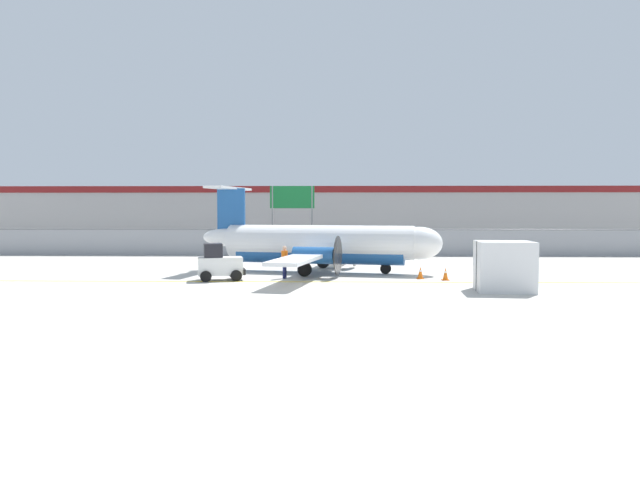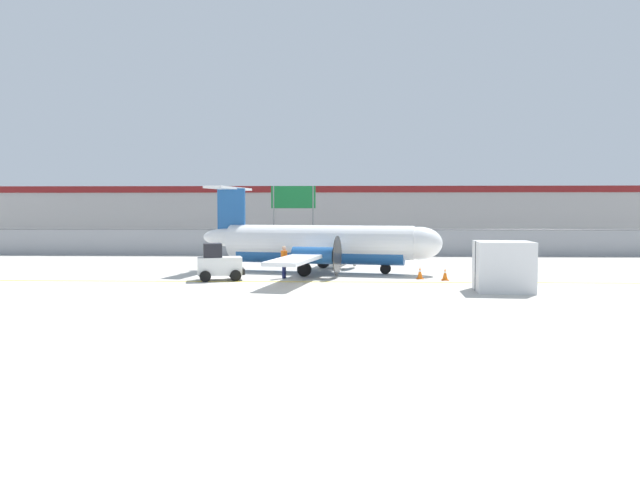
% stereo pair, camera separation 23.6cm
% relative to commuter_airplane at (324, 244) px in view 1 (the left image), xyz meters
% --- Properties ---
extents(ground_plane, '(140.00, 140.00, 0.01)m').
position_rel_commuter_airplane_xyz_m(ground_plane, '(-1.56, -4.32, -1.60)').
color(ground_plane, '#BCB7AD').
extents(perimeter_fence, '(98.00, 0.10, 2.10)m').
position_rel_commuter_airplane_xyz_m(perimeter_fence, '(-1.56, 11.68, -0.49)').
color(perimeter_fence, gray).
rests_on(perimeter_fence, ground).
extents(parking_lot_strip, '(98.00, 17.00, 0.12)m').
position_rel_commuter_airplane_xyz_m(parking_lot_strip, '(-1.56, 23.18, -1.54)').
color(parking_lot_strip, '#38383A').
rests_on(parking_lot_strip, ground).
extents(background_building, '(91.00, 8.10, 6.50)m').
position_rel_commuter_airplane_xyz_m(background_building, '(-1.56, 41.66, 1.66)').
color(background_building, '#BCB7B2').
rests_on(background_building, ground).
extents(commuter_airplane, '(14.07, 15.99, 4.92)m').
position_rel_commuter_airplane_xyz_m(commuter_airplane, '(0.00, 0.00, 0.00)').
color(commuter_airplane, white).
rests_on(commuter_airplane, ground).
extents(baggage_tug, '(2.54, 1.88, 1.88)m').
position_rel_commuter_airplane_xyz_m(baggage_tug, '(-5.25, -3.79, -0.75)').
color(baggage_tug, silver).
rests_on(baggage_tug, ground).
extents(ground_crew_worker, '(0.39, 0.55, 1.70)m').
position_rel_commuter_airplane_xyz_m(ground_crew_worker, '(-2.00, -2.91, -0.65)').
color(ground_crew_worker, '#191E4C').
rests_on(ground_crew_worker, ground).
extents(cargo_container, '(2.56, 2.19, 2.20)m').
position_rel_commuter_airplane_xyz_m(cargo_container, '(8.09, -7.33, -0.50)').
color(cargo_container, silver).
rests_on(cargo_container, ground).
extents(traffic_cone_near_left, '(0.36, 0.36, 0.64)m').
position_rel_commuter_airplane_xyz_m(traffic_cone_near_left, '(6.27, -3.47, -1.29)').
color(traffic_cone_near_left, orange).
rests_on(traffic_cone_near_left, ground).
extents(traffic_cone_near_right, '(0.36, 0.36, 0.64)m').
position_rel_commuter_airplane_xyz_m(traffic_cone_near_right, '(5.08, -2.91, -1.29)').
color(traffic_cone_near_right, orange).
rests_on(traffic_cone_near_right, ground).
extents(parked_car_0, '(4.21, 2.01, 1.58)m').
position_rel_commuter_airplane_xyz_m(parked_car_0, '(-15.55, 16.77, -0.71)').
color(parked_car_0, gray).
rests_on(parked_car_0, parking_lot_strip).
extents(parked_car_1, '(4.33, 2.28, 1.58)m').
position_rel_commuter_airplane_xyz_m(parked_car_1, '(-9.60, 18.35, -0.71)').
color(parked_car_1, navy).
rests_on(parked_car_1, parking_lot_strip).
extents(parked_car_2, '(4.34, 2.30, 1.58)m').
position_rel_commuter_airplane_xyz_m(parked_car_2, '(-3.67, 24.31, -0.71)').
color(parked_car_2, red).
rests_on(parked_car_2, parking_lot_strip).
extents(parked_car_3, '(4.20, 2.01, 1.58)m').
position_rel_commuter_airplane_xyz_m(parked_car_3, '(0.56, 24.70, -0.71)').
color(parked_car_3, silver).
rests_on(parked_car_3, parking_lot_strip).
extents(parked_car_4, '(4.36, 2.36, 1.58)m').
position_rel_commuter_airplane_xyz_m(parked_car_4, '(7.35, 28.93, -0.71)').
color(parked_car_4, gray).
rests_on(parked_car_4, parking_lot_strip).
extents(parked_car_5, '(4.38, 2.42, 1.58)m').
position_rel_commuter_airplane_xyz_m(parked_car_5, '(13.24, 21.51, -0.71)').
color(parked_car_5, slate).
rests_on(parked_car_5, parking_lot_strip).
extents(highway_sign, '(3.60, 0.14, 5.50)m').
position_rel_commuter_airplane_xyz_m(highway_sign, '(-2.81, 13.58, 2.54)').
color(highway_sign, slate).
rests_on(highway_sign, ground).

